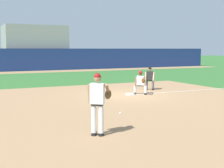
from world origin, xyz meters
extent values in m
plane|color=#336B2D|center=(0.00, 0.00, 0.00)|extent=(160.00, 160.00, 0.00)
cube|color=#A87F56|center=(-2.39, -3.37, 0.00)|extent=(18.00, 18.00, 0.01)
cube|color=#A87F56|center=(0.00, 20.00, 0.00)|extent=(48.00, 3.20, 0.01)
cube|color=white|center=(6.82, 0.00, 0.01)|extent=(13.64, 0.10, 0.00)
cube|color=white|center=(0.00, 0.00, 0.04)|extent=(0.38, 0.38, 0.09)
sphere|color=white|center=(-2.76, -4.26, 0.04)|extent=(0.07, 0.07, 0.07)
cube|color=black|center=(-4.84, -6.64, 0.04)|extent=(0.24, 0.28, 0.09)
cylinder|color=white|center=(-4.86, -6.67, 0.50)|extent=(0.15, 0.15, 0.84)
cube|color=black|center=(-4.66, -6.77, 0.04)|extent=(0.24, 0.28, 0.09)
cylinder|color=white|center=(-4.68, -6.80, 0.50)|extent=(0.15, 0.15, 0.84)
cube|color=black|center=(-4.77, -6.73, 0.94)|extent=(0.39, 0.36, 0.06)
cube|color=white|center=(-4.77, -6.73, 1.26)|extent=(0.47, 0.43, 0.60)
sphere|color=#9E7051|center=(-4.76, -6.72, 1.69)|extent=(0.21, 0.21, 0.21)
sphere|color=maroon|center=(-4.76, -6.72, 1.76)|extent=(0.20, 0.20, 0.20)
cube|color=maroon|center=(-4.71, -6.64, 1.74)|extent=(0.20, 0.19, 0.02)
cylinder|color=#9E7051|center=(-4.93, -6.53, 1.23)|extent=(0.18, 0.21, 0.59)
cylinder|color=#9E7051|center=(-4.40, -6.64, 1.35)|extent=(0.38, 0.48, 0.41)
ellipsoid|color=brown|center=(-4.35, -6.57, 1.19)|extent=(0.34, 0.36, 0.34)
cube|color=black|center=(0.89, -0.18, 0.04)|extent=(0.25, 0.27, 0.09)
cylinder|color=white|center=(0.91, -0.15, 0.28)|extent=(0.15, 0.15, 0.40)
cube|color=black|center=(0.42, 0.20, 0.04)|extent=(0.25, 0.27, 0.09)
cylinder|color=white|center=(0.45, 0.23, 0.28)|extent=(0.15, 0.15, 0.40)
cube|color=black|center=(0.68, 0.04, 0.50)|extent=(0.39, 0.37, 0.06)
cube|color=white|center=(0.68, 0.04, 0.78)|extent=(0.46, 0.44, 0.52)
sphere|color=brown|center=(0.67, 0.02, 1.17)|extent=(0.21, 0.21, 0.21)
sphere|color=maroon|center=(0.67, 0.02, 1.24)|extent=(0.20, 0.20, 0.20)
cube|color=maroon|center=(0.61, -0.05, 1.22)|extent=(0.20, 0.19, 0.02)
cylinder|color=brown|center=(0.62, -0.44, 0.92)|extent=(0.44, 0.51, 0.24)
cylinder|color=brown|center=(0.42, 0.12, 0.72)|extent=(0.22, 0.24, 0.58)
ellipsoid|color=brown|center=(0.48, -0.61, 0.85)|extent=(0.29, 0.30, 0.35)
cube|color=black|center=(2.33, 1.30, 0.04)|extent=(0.25, 0.27, 0.09)
cylinder|color=#515154|center=(2.36, 1.33, 0.33)|extent=(0.15, 0.15, 0.50)
cube|color=black|center=(2.03, 1.56, 0.04)|extent=(0.25, 0.27, 0.09)
cylinder|color=#515154|center=(2.05, 1.59, 0.33)|extent=(0.15, 0.15, 0.50)
cube|color=black|center=(2.20, 1.46, 0.60)|extent=(0.39, 0.37, 0.06)
cube|color=#232326|center=(2.20, 1.46, 0.89)|extent=(0.46, 0.44, 0.54)
sphere|color=tan|center=(2.19, 1.45, 1.29)|extent=(0.21, 0.21, 0.21)
sphere|color=black|center=(2.19, 1.45, 1.36)|extent=(0.20, 0.20, 0.20)
cube|color=black|center=(2.13, 1.38, 1.34)|extent=(0.20, 0.19, 0.02)
cylinder|color=tan|center=(2.30, 1.19, 0.86)|extent=(0.28, 0.31, 0.56)
cylinder|color=tan|center=(1.92, 1.51, 0.86)|extent=(0.28, 0.31, 0.56)
cube|color=navy|center=(0.00, 22.00, 1.30)|extent=(48.00, 0.50, 2.60)
cube|color=gray|center=(0.00, 25.32, 2.73)|extent=(7.57, 5.05, 5.45)
cube|color=gray|center=(0.00, 23.62, 2.73)|extent=(7.17, 0.85, 0.06)
cube|color=#286B42|center=(-3.10, 23.47, 2.94)|extent=(0.47, 0.20, 0.44)
cube|color=#286B42|center=(-2.54, 23.47, 2.94)|extent=(0.47, 0.20, 0.44)
cube|color=#286B42|center=(-1.97, 23.47, 2.94)|extent=(0.47, 0.20, 0.44)
cube|color=#286B42|center=(-1.41, 23.47, 2.94)|extent=(0.47, 0.20, 0.44)
cube|color=#286B42|center=(-0.85, 23.47, 2.94)|extent=(0.47, 0.20, 0.44)
cube|color=#286B42|center=(-0.28, 23.47, 2.94)|extent=(0.47, 0.20, 0.44)
cube|color=#286B42|center=(0.28, 23.47, 2.94)|extent=(0.47, 0.20, 0.44)
cube|color=#286B42|center=(0.85, 23.47, 2.94)|extent=(0.47, 0.20, 0.44)
cube|color=#286B42|center=(1.41, 23.47, 2.94)|extent=(0.47, 0.20, 0.44)
cube|color=#286B42|center=(1.97, 23.47, 2.94)|extent=(0.47, 0.20, 0.44)
cube|color=#286B42|center=(2.54, 23.47, 2.94)|extent=(0.47, 0.20, 0.44)
cube|color=#286B42|center=(3.10, 23.47, 2.94)|extent=(0.47, 0.20, 0.44)
cube|color=gray|center=(0.00, 24.47, 3.28)|extent=(7.17, 0.85, 0.06)
cube|color=#286B42|center=(-3.10, 24.32, 3.49)|extent=(0.47, 0.20, 0.44)
cube|color=#286B42|center=(-2.54, 24.32, 3.49)|extent=(0.47, 0.20, 0.44)
cube|color=#286B42|center=(-1.97, 24.32, 3.49)|extent=(0.47, 0.20, 0.44)
cube|color=#286B42|center=(-1.41, 24.32, 3.49)|extent=(0.47, 0.20, 0.44)
cube|color=#286B42|center=(-0.85, 24.32, 3.49)|extent=(0.47, 0.20, 0.44)
cube|color=#286B42|center=(-0.28, 24.32, 3.49)|extent=(0.47, 0.20, 0.44)
cube|color=#286B42|center=(0.28, 24.32, 3.49)|extent=(0.47, 0.20, 0.44)
cube|color=#286B42|center=(0.85, 24.32, 3.49)|extent=(0.47, 0.20, 0.44)
cube|color=#286B42|center=(1.41, 24.32, 3.49)|extent=(0.47, 0.20, 0.44)
cube|color=#286B42|center=(1.97, 24.32, 3.49)|extent=(0.47, 0.20, 0.44)
cube|color=#286B42|center=(2.54, 24.32, 3.49)|extent=(0.47, 0.20, 0.44)
cube|color=#286B42|center=(3.10, 24.32, 3.49)|extent=(0.47, 0.20, 0.44)
cube|color=gray|center=(0.00, 25.32, 3.83)|extent=(7.17, 0.85, 0.06)
cube|color=#286B42|center=(-3.10, 25.17, 4.04)|extent=(0.47, 0.20, 0.44)
cube|color=#286B42|center=(-2.54, 25.17, 4.04)|extent=(0.47, 0.20, 0.44)
cube|color=#286B42|center=(-1.97, 25.17, 4.04)|extent=(0.47, 0.20, 0.44)
cube|color=#286B42|center=(-1.41, 25.17, 4.04)|extent=(0.47, 0.20, 0.44)
cube|color=#286B42|center=(-0.85, 25.17, 4.04)|extent=(0.47, 0.20, 0.44)
cube|color=#286B42|center=(-0.28, 25.17, 4.04)|extent=(0.47, 0.20, 0.44)
cube|color=#286B42|center=(0.28, 25.17, 4.04)|extent=(0.47, 0.20, 0.44)
cube|color=#286B42|center=(0.85, 25.17, 4.04)|extent=(0.47, 0.20, 0.44)
cube|color=#286B42|center=(1.41, 25.17, 4.04)|extent=(0.47, 0.20, 0.44)
cube|color=#286B42|center=(1.97, 25.17, 4.04)|extent=(0.47, 0.20, 0.44)
cube|color=#286B42|center=(2.54, 25.17, 4.04)|extent=(0.47, 0.20, 0.44)
cube|color=#286B42|center=(3.10, 25.17, 4.04)|extent=(0.47, 0.20, 0.44)
cube|color=gray|center=(0.00, 26.18, 4.38)|extent=(7.17, 0.85, 0.06)
cube|color=#286B42|center=(-3.10, 26.02, 4.59)|extent=(0.47, 0.20, 0.44)
cube|color=#286B42|center=(-2.54, 26.02, 4.59)|extent=(0.47, 0.20, 0.44)
cube|color=#286B42|center=(-1.97, 26.02, 4.59)|extent=(0.47, 0.20, 0.44)
cube|color=#286B42|center=(-1.41, 26.02, 4.59)|extent=(0.47, 0.20, 0.44)
cube|color=#286B42|center=(-0.85, 26.02, 4.59)|extent=(0.47, 0.20, 0.44)
cube|color=#286B42|center=(-0.28, 26.02, 4.59)|extent=(0.47, 0.20, 0.44)
cube|color=#286B42|center=(0.28, 26.02, 4.59)|extent=(0.47, 0.20, 0.44)
cube|color=#286B42|center=(0.85, 26.02, 4.59)|extent=(0.47, 0.20, 0.44)
cube|color=#286B42|center=(1.41, 26.02, 4.59)|extent=(0.47, 0.20, 0.44)
cube|color=#286B42|center=(1.97, 26.02, 4.59)|extent=(0.47, 0.20, 0.44)
cube|color=#286B42|center=(2.54, 26.02, 4.59)|extent=(0.47, 0.20, 0.44)
cube|color=#286B42|center=(3.10, 26.02, 4.59)|extent=(0.47, 0.20, 0.44)
cube|color=gray|center=(0.00, 27.02, 4.93)|extent=(7.17, 0.85, 0.06)
cube|color=#286B42|center=(-3.10, 26.87, 5.14)|extent=(0.47, 0.20, 0.44)
cube|color=#286B42|center=(-2.54, 26.87, 5.14)|extent=(0.47, 0.20, 0.44)
cube|color=#286B42|center=(-1.97, 26.87, 5.14)|extent=(0.47, 0.20, 0.44)
cube|color=#286B42|center=(-1.41, 26.87, 5.14)|extent=(0.47, 0.20, 0.44)
cube|color=#286B42|center=(-0.85, 26.87, 5.14)|extent=(0.47, 0.20, 0.44)
cube|color=#286B42|center=(-0.28, 26.87, 5.14)|extent=(0.47, 0.20, 0.44)
cube|color=#286B42|center=(0.28, 26.87, 5.14)|extent=(0.47, 0.20, 0.44)
cube|color=#286B42|center=(0.85, 26.87, 5.14)|extent=(0.47, 0.20, 0.44)
cube|color=#286B42|center=(1.41, 26.87, 5.14)|extent=(0.47, 0.20, 0.44)
cube|color=#286B42|center=(1.97, 26.87, 5.14)|extent=(0.47, 0.20, 0.44)
cube|color=#286B42|center=(2.54, 26.87, 5.14)|extent=(0.47, 0.20, 0.44)
cube|color=#286B42|center=(3.10, 26.87, 5.14)|extent=(0.47, 0.20, 0.44)
camera|label=1|loc=(-8.23, -15.03, 2.55)|focal=50.00mm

